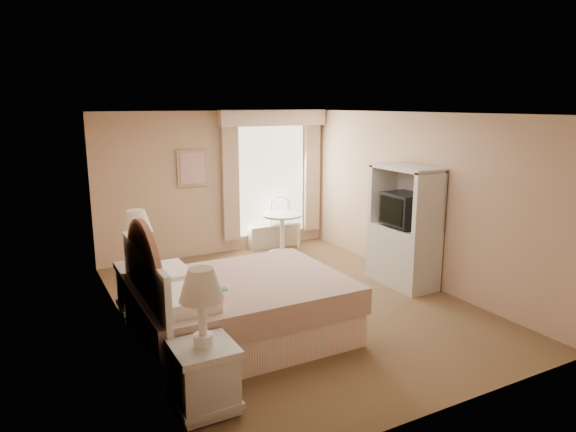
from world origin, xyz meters
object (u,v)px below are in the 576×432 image
cafe_chair (283,218)px  armoire (404,236)px  nightstand_near (204,360)px  nightstand_far (140,275)px  round_table (282,227)px  bed (232,308)px

cafe_chair → armoire: (0.67, -2.53, 0.17)m
nightstand_near → armoire: (3.65, 1.71, 0.25)m
nightstand_far → round_table: 3.16m
bed → round_table: 3.44m
cafe_chair → armoire: 2.62m
round_table → armoire: armoire is taller
round_table → nightstand_near: bearing=-125.6°
bed → cafe_chair: (2.26, 3.07, 0.18)m
nightstand_near → round_table: size_ratio=1.76×
nightstand_near → armoire: size_ratio=0.73×
nightstand_near → armoire: 4.04m
nightstand_near → cafe_chair: size_ratio=1.31×
nightstand_far → cafe_chair: size_ratio=1.35×
bed → nightstand_near: 1.38m
round_table → cafe_chair: cafe_chair is taller
bed → round_table: size_ratio=3.18×
round_table → cafe_chair: bearing=60.1°
armoire → bed: bearing=-169.5°
bed → armoire: 2.99m
nightstand_far → nightstand_near: bearing=-90.0°
nightstand_near → nightstand_far: 2.46m
bed → armoire: size_ratio=1.31×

